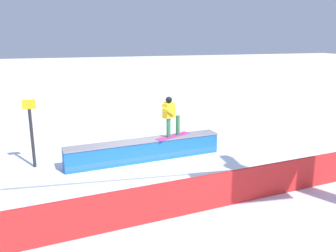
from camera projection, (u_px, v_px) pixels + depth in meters
ground_plane at (145, 160)px, 12.06m from camera, size 120.00×120.00×0.00m
grind_box at (145, 151)px, 11.97m from camera, size 5.45×1.14×0.73m
snowboarder at (170, 115)px, 11.99m from camera, size 1.43×0.94×1.43m
safety_fence at (186, 197)px, 8.27m from camera, size 11.48×1.20×0.92m
trail_marker at (32, 132)px, 11.13m from camera, size 0.40×0.10×2.23m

